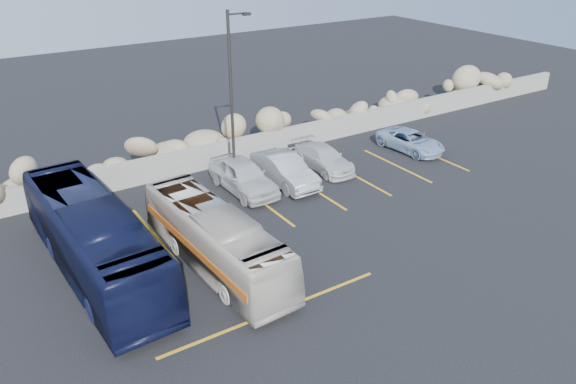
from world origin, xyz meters
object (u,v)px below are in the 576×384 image
vintage_bus (215,239)px  car_a (243,176)px  car_c (324,158)px  car_d (411,141)px  lamppost (232,96)px  car_b (285,170)px  tour_coach (94,239)px

vintage_bus → car_a: bearing=49.6°
car_c → car_d: size_ratio=1.01×
lamppost → car_b: lamppost is taller
car_a → car_c: (4.63, 0.05, -0.17)m
car_b → tour_coach: bearing=-164.0°
vintage_bus → car_d: (13.94, 4.56, -0.59)m
car_a → car_b: car_a is taller
car_a → car_b: bearing=-11.5°
vintage_bus → tour_coach: (-3.73, 1.90, 0.25)m
tour_coach → vintage_bus: bearing=-29.6°
lamppost → car_c: bearing=-9.8°
car_b → car_c: size_ratio=1.08×
lamppost → tour_coach: (-7.65, -3.98, -2.92)m
car_a → car_c: bearing=-0.3°
car_b → lamppost: bearing=148.4°
tour_coach → car_d: tour_coach is taller
car_c → car_d: (5.44, -0.53, -0.03)m
vintage_bus → car_d: size_ratio=2.07×
tour_coach → car_a: 8.25m
lamppost → tour_coach: size_ratio=0.81×
lamppost → car_b: (1.97, -1.21, -3.60)m
tour_coach → car_c: (12.23, 3.19, -0.81)m
tour_coach → car_d: (17.67, 2.66, -0.84)m
car_c → car_b: bearing=-169.6°
lamppost → car_d: (10.03, -1.31, -3.75)m
lamppost → vintage_bus: size_ratio=0.99×
tour_coach → car_a: (7.60, 3.14, -0.63)m
car_a → car_b: (2.02, -0.38, -0.05)m
lamppost → car_d: lamppost is taller
vintage_bus → car_c: size_ratio=2.06×
vintage_bus → car_b: vintage_bus is taller
car_a → car_d: bearing=-3.6°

